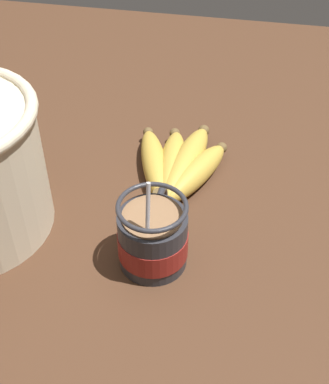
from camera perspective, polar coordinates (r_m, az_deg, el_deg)
table at (r=76.71cm, az=-0.36°, el=-3.05°), size 131.69×131.69×3.34cm
coffee_mug at (r=66.44cm, az=-1.24°, el=-4.88°), size 12.39×8.83×14.57cm
banana_bunch at (r=80.29cm, az=1.36°, el=2.85°), size 20.38×15.67×4.29cm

